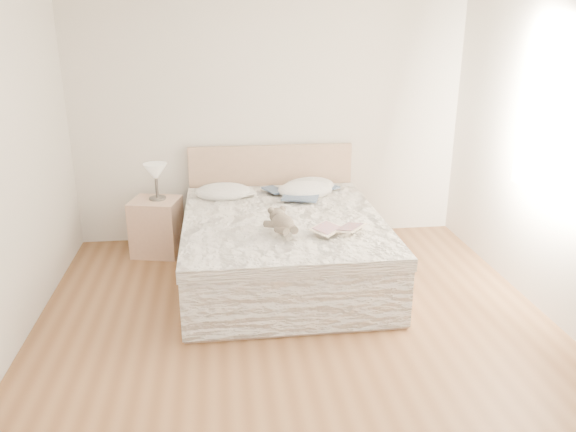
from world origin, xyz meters
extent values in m
cube|color=brown|center=(0.00, 0.00, 0.00)|extent=(4.00, 4.50, 0.00)
cube|color=silver|center=(0.00, 2.25, 1.35)|extent=(4.00, 0.02, 2.70)
cube|color=silver|center=(0.00, -2.25, 1.35)|extent=(4.00, 0.02, 2.70)
cube|color=white|center=(1.99, 0.30, 1.45)|extent=(0.02, 1.30, 1.10)
cube|color=tan|center=(0.00, 1.15, 0.10)|extent=(1.68, 2.08, 0.20)
cube|color=white|center=(0.00, 1.15, 0.35)|extent=(1.60, 2.00, 0.30)
cube|color=white|center=(0.00, 1.10, 0.54)|extent=(1.72, 2.05, 0.10)
cube|color=tan|center=(0.00, 2.19, 0.50)|extent=(1.70, 0.06, 1.00)
cube|color=tan|center=(-1.18, 1.86, 0.28)|extent=(0.53, 0.49, 0.56)
cylinder|color=#49453F|center=(-1.15, 1.88, 0.57)|extent=(0.16, 0.16, 0.02)
cylinder|color=#423B37|center=(-1.15, 1.88, 0.69)|extent=(0.03, 0.03, 0.22)
cone|color=beige|center=(-1.15, 1.88, 0.84)|extent=(0.29, 0.29, 0.16)
ellipsoid|color=silver|center=(-0.51, 1.79, 0.64)|extent=(0.54, 0.38, 0.16)
ellipsoid|color=white|center=(0.30, 1.75, 0.64)|extent=(0.58, 0.44, 0.16)
ellipsoid|color=silver|center=(0.35, 1.86, 0.64)|extent=(0.68, 0.59, 0.17)
cube|color=white|center=(-0.37, 1.76, 0.63)|extent=(0.37, 0.28, 0.02)
cube|color=#FFECCC|center=(0.40, 0.65, 0.63)|extent=(0.46, 0.45, 0.03)
camera|label=1|loc=(-0.53, -3.49, 2.21)|focal=35.00mm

